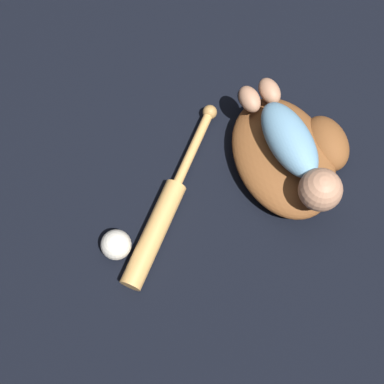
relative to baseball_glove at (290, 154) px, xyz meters
The scene contains 5 objects.
ground_plane 0.08m from the baseball_glove, 35.79° to the left, with size 6.00×6.00×0.00m, color black.
baseball_glove is the anchor object (origin of this frame).
baby_figure 0.10m from the baseball_glove, 32.25° to the right, with size 0.40×0.13×0.10m.
baseball_bat 0.37m from the baseball_glove, 84.74° to the right, with size 0.42×0.39×0.06m.
baseball 0.51m from the baseball_glove, 81.68° to the right, with size 0.08×0.08×0.08m.
Camera 1 is at (0.43, -0.49, 1.31)m, focal length 50.00 mm.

